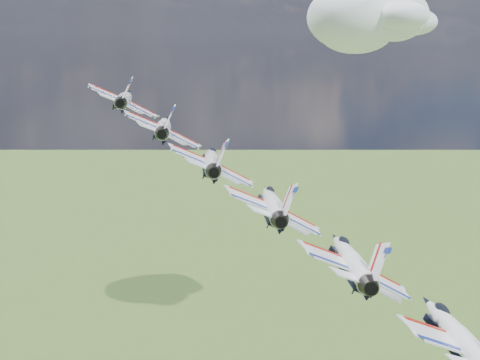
% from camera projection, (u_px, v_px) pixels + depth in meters
% --- Properties ---
extents(cloud_far, '(69.54, 54.64, 27.32)m').
position_uv_depth(cloud_far, '(370.00, 20.00, 313.10)').
color(cloud_far, white).
extents(jet_0, '(14.50, 17.79, 8.93)m').
position_uv_depth(jet_0, '(125.00, 98.00, 101.66)').
color(jet_0, silver).
extents(jet_1, '(14.50, 17.79, 8.93)m').
position_uv_depth(jet_1, '(164.00, 126.00, 92.16)').
color(jet_1, white).
extents(jet_2, '(14.50, 17.79, 8.93)m').
position_uv_depth(jet_2, '(212.00, 160.00, 82.66)').
color(jet_2, silver).
extents(jet_3, '(14.50, 17.79, 8.93)m').
position_uv_depth(jet_3, '(272.00, 203.00, 73.15)').
color(jet_3, silver).
extents(jet_4, '(14.50, 17.79, 8.93)m').
position_uv_depth(jet_4, '(350.00, 258.00, 63.65)').
color(jet_4, silver).
extents(jet_5, '(14.50, 17.79, 8.93)m').
position_uv_depth(jet_5, '(455.00, 334.00, 54.14)').
color(jet_5, silver).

